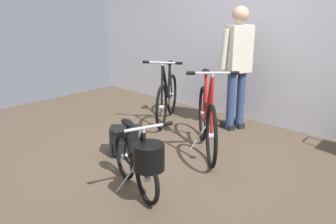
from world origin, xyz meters
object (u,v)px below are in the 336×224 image
visitor_near_wall (238,61)px  display_bike_left (167,98)px  folding_bike_foreground (140,160)px  display_bike_right (207,120)px  backpack_on_floor (125,141)px

visitor_near_wall → display_bike_left: bearing=-156.9°
folding_bike_foreground → display_bike_left: (-1.25, 1.70, 0.00)m
display_bike_left → display_bike_right: size_ratio=1.07×
visitor_near_wall → backpack_on_floor: (-0.44, -1.58, -0.76)m
folding_bike_foreground → visitor_near_wall: 2.19m
folding_bike_foreground → display_bike_right: (-0.18, 1.20, 0.03)m
display_bike_right → visitor_near_wall: 1.05m
folding_bike_foreground → display_bike_left: display_bike_left is taller
display_bike_right → backpack_on_floor: 0.96m
folding_bike_foreground → display_bike_left: size_ratio=0.81×
display_bike_right → backpack_on_floor: size_ratio=2.92×
display_bike_left → backpack_on_floor: 1.30m
display_bike_left → display_bike_right: 1.19m
display_bike_right → visitor_near_wall: visitor_near_wall is taller
folding_bike_foreground → backpack_on_floor: bearing=147.9°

